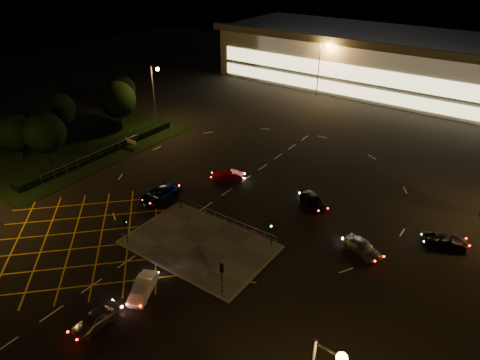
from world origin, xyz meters
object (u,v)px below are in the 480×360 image
Objects in this scene: car_east_grey at (445,240)px; car_queue_white at (143,288)px; signal_nw at (180,191)px; car_left_blue at (159,194)px; signal_ne at (272,227)px; car_far_dkgrey at (313,201)px; signal_sw at (125,224)px; car_circ_red at (228,176)px; car_near_silver at (96,319)px; signal_se at (222,272)px; car_right_silver at (363,247)px.

car_queue_white is at bearing 113.36° from car_east_grey.
signal_nw is 3.87m from car_left_blue.
signal_ne is at bearing 0.00° from signal_nw.
signal_ne is 9.46m from car_far_dkgrey.
car_queue_white is 29.63m from car_east_grey.
signal_ne is (12.00, 7.99, 0.00)m from signal_sw.
signal_ne is at bearing 20.35° from car_circ_red.
car_east_grey is at bearing 55.21° from car_near_silver.
signal_se is 20.23m from car_circ_red.
signal_nw reaches higher than car_far_dkgrey.
car_circ_red is at bearing 144.19° from signal_ne.
car_far_dkgrey is at bearing 79.13° from car_near_silver.
signal_sw is at bearing -90.00° from signal_nw.
car_left_blue is 9.23m from car_circ_red.
car_left_blue is (-15.50, 8.01, -1.66)m from signal_se.
car_right_silver is at bearing 25.34° from car_queue_white.
car_right_silver is (7.79, 4.32, -1.67)m from signal_ne.
car_queue_white is at bearing -114.77° from signal_ne.
car_circ_red is (3.81, 8.41, -0.08)m from car_left_blue.
car_right_silver is at bearing 44.23° from car_circ_red.
car_left_blue reaches higher than car_far_dkgrey.
car_circ_red is at bearing 99.86° from car_right_silver.
signal_se is 14.66m from car_right_silver.
signal_sw is 0.83× the size of car_circ_red.
signal_ne reaches higher than car_left_blue.
car_left_blue reaches higher than car_near_silver.
car_circ_red is (-6.16, 20.42, -0.04)m from car_queue_white.
car_near_silver is 19.14m from car_left_blue.
car_right_silver is 0.94× the size of car_east_grey.
car_queue_white is (6.47, -11.99, -1.70)m from signal_nw.
car_far_dkgrey is 0.98× the size of car_east_grey.
car_circ_red is at bearing -91.09° from signal_sw.
car_near_silver reaches higher than car_far_dkgrey.
signal_nw is at bearing -33.65° from signal_se.
car_east_grey is at bearing -145.07° from signal_sw.
signal_ne is at bearing 100.79° from car_east_grey.
signal_se is 7.03m from car_queue_white.
car_far_dkgrey is at bearing -89.79° from signal_se.
signal_se is at bearing -90.00° from signal_ne.
signal_ne reaches higher than car_circ_red.
car_queue_white is at bearing -17.06° from car_circ_red.
car_circ_red is (-5.70, 25.02, -0.05)m from car_near_silver.
signal_sw is at bearing -34.93° from car_circ_red.
car_east_grey is (14.08, 10.23, -1.76)m from signal_ne.
signal_ne is (12.00, 0.00, 0.00)m from signal_nw.
signal_sw is 1.00× the size of signal_se.
car_near_silver reaches higher than car_circ_red.
signal_nw is 13.73m from car_queue_white.
signal_sw and signal_nw have the same top height.
car_east_grey is (20.07, 26.81, -0.07)m from car_near_silver.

